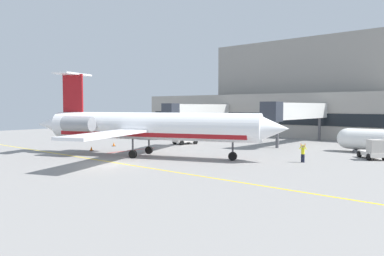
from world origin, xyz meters
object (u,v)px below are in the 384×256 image
pushback_tractor (174,131)px  marshaller (303,153)px  baggage_tug (187,138)px  fuel_tank (374,140)px  regional_jet (146,126)px  belt_loader (374,150)px

pushback_tractor → marshaller: bearing=-24.8°
baggage_tug → pushback_tractor: bearing=141.7°
fuel_tank → marshaller: size_ratio=4.54×
regional_jet → pushback_tractor: (-16.60, 22.00, -2.47)m
pushback_tractor → marshaller: pushback_tractor is taller
marshaller → fuel_tank: bearing=75.1°
marshaller → belt_loader: bearing=54.8°
regional_jet → baggage_tug: size_ratio=7.72×
baggage_tug → pushback_tractor: pushback_tractor is taller
baggage_tug → fuel_tank: (24.45, 6.63, 0.77)m
marshaller → baggage_tug: bearing=163.8°
regional_jet → pushback_tractor: bearing=127.0°
fuel_tank → marshaller: bearing=-104.9°
belt_loader → fuel_tank: bearing=104.0°
regional_jet → pushback_tractor: regional_jet is taller
marshaller → pushback_tractor: bearing=155.2°
regional_jet → belt_loader: regional_jet is taller
pushback_tractor → marshaller: 35.36m
belt_loader → pushback_tractor: bearing=167.8°
belt_loader → marshaller: bearing=-125.2°
regional_jet → marshaller: (15.49, 7.14, -2.43)m
baggage_tug → fuel_tank: size_ratio=0.44×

